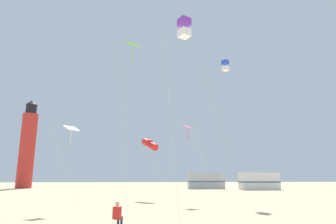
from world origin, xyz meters
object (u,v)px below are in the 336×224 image
(lighthouse_distant, at_px, (28,146))
(kite_box_blue, at_px, (225,66))
(kite_flyer_standing, at_px, (118,214))
(kite_box_violet, at_px, (184,28))
(rv_van_silver, at_px, (206,181))
(kite_diamond_rainbow, at_px, (188,129))
(kite_diamond_lime, at_px, (132,51))
(kite_diamond_white, at_px, (71,131))
(kite_tube_scarlet, at_px, (150,144))
(rv_van_white, at_px, (259,181))

(lighthouse_distant, bearing_deg, kite_box_blue, -42.10)
(kite_flyer_standing, height_order, lighthouse_distant, lighthouse_distant)
(kite_box_violet, distance_m, rv_van_silver, 40.01)
(kite_diamond_rainbow, distance_m, lighthouse_distant, 40.95)
(kite_diamond_rainbow, bearing_deg, kite_diamond_lime, -118.33)
(kite_diamond_lime, relative_size, kite_box_violet, 0.95)
(kite_box_blue, bearing_deg, kite_diamond_white, -149.84)
(kite_flyer_standing, height_order, kite_box_blue, kite_box_blue)
(kite_box_violet, bearing_deg, kite_flyer_standing, -155.68)
(kite_box_violet, bearing_deg, rv_van_silver, 77.35)
(kite_tube_scarlet, height_order, kite_diamond_rainbow, kite_diamond_rainbow)
(rv_van_silver, bearing_deg, kite_tube_scarlet, -114.49)
(kite_box_blue, height_order, kite_tube_scarlet, kite_box_blue)
(lighthouse_distant, bearing_deg, kite_diamond_lime, -61.38)
(kite_flyer_standing, distance_m, kite_diamond_white, 9.71)
(kite_tube_scarlet, relative_size, lighthouse_distant, 0.37)
(kite_tube_scarlet, bearing_deg, kite_diamond_white, -121.66)
(kite_box_violet, relative_size, lighthouse_distant, 0.66)
(kite_diamond_lime, distance_m, kite_diamond_rainbow, 10.51)
(kite_diamond_lime, xyz_separation_m, rv_van_silver, (11.60, 36.10, -8.53))
(kite_box_blue, bearing_deg, lighthouse_distant, 137.90)
(kite_diamond_white, distance_m, kite_diamond_lime, 7.43)
(kite_diamond_white, bearing_deg, kite_diamond_rainbow, 27.64)
(rv_van_silver, bearing_deg, kite_box_blue, -95.80)
(kite_tube_scarlet, bearing_deg, rv_van_white, 45.13)
(kite_flyer_standing, bearing_deg, kite_box_blue, -103.95)
(lighthouse_distant, bearing_deg, kite_tube_scarlet, -49.25)
(kite_diamond_lime, bearing_deg, kite_tube_scarlet, 84.46)
(kite_diamond_lime, bearing_deg, kite_diamond_rainbow, 61.67)
(kite_diamond_white, height_order, kite_tube_scarlet, kite_tube_scarlet)
(kite_box_blue, distance_m, kite_diamond_rainbow, 9.28)
(kite_diamond_rainbow, xyz_separation_m, rv_van_silver, (6.90, 27.40, -4.98))
(kite_diamond_lime, relative_size, kite_tube_scarlet, 1.71)
(kite_box_blue, relative_size, rv_van_silver, 2.24)
(rv_van_silver, bearing_deg, kite_flyer_standing, -106.90)
(kite_diamond_white, bearing_deg, kite_flyer_standing, -60.03)
(kite_diamond_lime, bearing_deg, kite_flyer_standing, -93.32)
(kite_box_violet, distance_m, kite_diamond_rainbow, 11.51)
(kite_diamond_white, height_order, kite_diamond_lime, kite_diamond_lime)
(rv_van_silver, bearing_deg, kite_diamond_lime, -108.08)
(kite_diamond_lime, xyz_separation_m, kite_box_violet, (3.07, -1.90, 0.63))
(lighthouse_distant, height_order, rv_van_silver, lighthouse_distant)
(kite_tube_scarlet, bearing_deg, kite_diamond_lime, -95.54)
(kite_diamond_white, distance_m, kite_box_blue, 17.89)
(kite_flyer_standing, xyz_separation_m, rv_van_silver, (11.79, 39.48, 0.78))
(kite_diamond_white, relative_size, rv_van_white, 0.89)
(kite_diamond_rainbow, distance_m, rv_van_silver, 28.69)
(kite_tube_scarlet, height_order, rv_van_silver, kite_tube_scarlet)
(kite_tube_scarlet, bearing_deg, lighthouse_distant, 130.75)
(kite_box_blue, xyz_separation_m, rv_van_white, (10.42, 19.76, -12.42))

